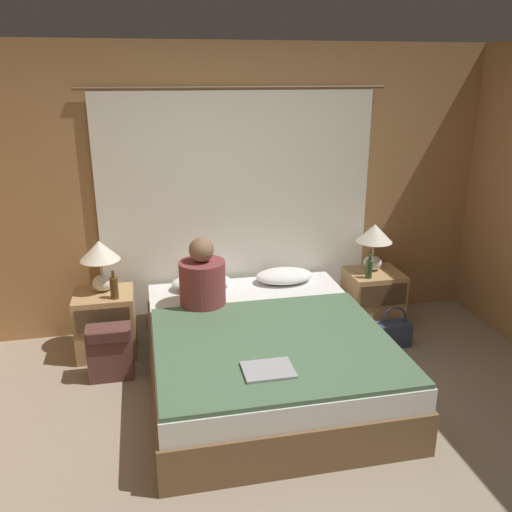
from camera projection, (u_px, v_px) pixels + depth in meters
name	position (u px, v px, depth m)	size (l,w,h in m)	color
ground_plane	(296.00, 457.00, 3.35)	(16.00, 16.00, 0.00)	gray
wall_back	(236.00, 191.00, 4.81)	(4.67, 0.06, 2.50)	#A37547
curtain_panel	(238.00, 213.00, 4.81)	(2.61, 0.02, 2.14)	white
bed	(265.00, 356.00, 4.07)	(1.68, 2.08, 0.47)	brown
nightstand_left	(106.00, 323.00, 4.51)	(0.48, 0.44, 0.54)	tan
nightstand_right	(373.00, 299.00, 4.98)	(0.48, 0.44, 0.54)	tan
lamp_left	(100.00, 256.00, 4.38)	(0.32, 0.32, 0.43)	silver
lamp_right	(374.00, 239.00, 4.85)	(0.32, 0.32, 0.43)	silver
pillow_left	(201.00, 282.00, 4.68)	(0.51, 0.32, 0.12)	white
pillow_right	(284.00, 276.00, 4.82)	(0.51, 0.32, 0.12)	white
blanket_on_bed	(274.00, 344.00, 3.72)	(1.62, 1.44, 0.03)	#4C6B4C
person_left_in_bed	(202.00, 280.00, 4.27)	(0.37, 0.37, 0.58)	brown
beer_bottle_on_left_stand	(114.00, 287.00, 4.30)	(0.06, 0.06, 0.24)	#513819
beer_bottle_on_right_stand	(369.00, 269.00, 4.73)	(0.06, 0.06, 0.22)	#2D4C28
laptop_on_bed	(268.00, 370.00, 3.35)	(0.31, 0.25, 0.02)	#9EA0A5
backpack_on_floor	(110.00, 349.00, 4.14)	(0.33, 0.20, 0.43)	brown
handbag_on_floor	(393.00, 333.00, 4.67)	(0.29, 0.15, 0.36)	#333D56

